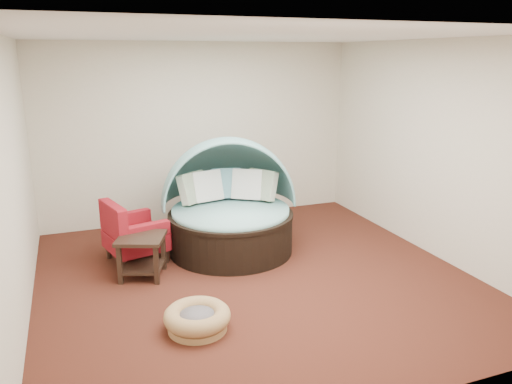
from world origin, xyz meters
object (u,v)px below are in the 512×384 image
object	(u,v)px
pet_basket	(197,318)
side_table	(142,251)
canopy_daybed	(230,199)
red_armchair	(132,234)

from	to	relation	value
pet_basket	side_table	distance (m)	1.48
canopy_daybed	pet_basket	world-z (taller)	canopy_daybed
canopy_daybed	pet_basket	size ratio (longest dim) A/B	2.32
pet_basket	side_table	bearing A→B (deg)	102.50
canopy_daybed	pet_basket	bearing A→B (deg)	-105.62
pet_basket	side_table	xyz separation A→B (m)	(-0.32, 1.43, 0.21)
canopy_daybed	pet_basket	xyz separation A→B (m)	(-0.95, -1.92, -0.60)
side_table	canopy_daybed	bearing A→B (deg)	21.37
red_armchair	side_table	size ratio (longest dim) A/B	1.23
pet_basket	red_armchair	world-z (taller)	red_armchair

